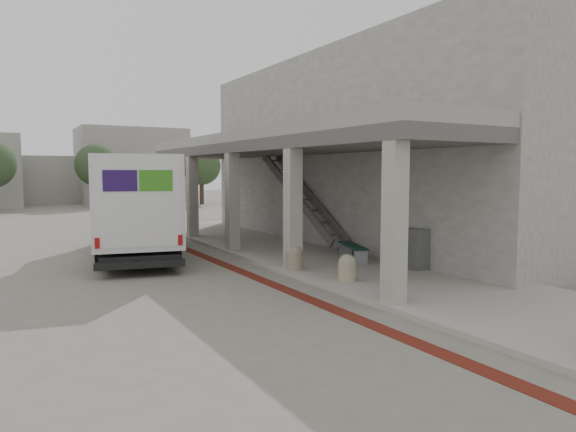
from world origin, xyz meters
TOP-DOWN VIEW (x-y plane):
  - ground at (0.00, 0.00)m, footprint 120.00×120.00m
  - bike_lane_stripe at (1.00, 2.00)m, footprint 0.35×40.00m
  - sidewalk at (4.00, 0.00)m, footprint 4.40×28.00m
  - transit_building at (6.83, 4.50)m, footprint 7.60×17.00m
  - distant_backdrop at (-2.84, 35.89)m, footprint 28.00×10.00m
  - tree_mid at (2.00, 30.00)m, footprint 3.20×3.20m
  - tree_right at (10.00, 29.00)m, footprint 3.20×3.20m
  - fedex_truck at (-0.84, 5.44)m, footprint 3.71×7.75m
  - bench at (4.43, 0.95)m, footprint 0.99×1.86m
  - bollard_near at (2.50, -1.40)m, footprint 0.42×0.42m
  - bollard_far at (2.10, 0.43)m, footprint 0.45×0.45m
  - utility_cabinet at (5.00, -1.08)m, footprint 0.53×0.68m

SIDE VIEW (x-z plane):
  - ground at x=0.00m, z-range 0.00..0.00m
  - bike_lane_stripe at x=1.00m, z-range 0.00..0.01m
  - sidewalk at x=4.00m, z-range 0.00..0.12m
  - bench at x=4.43m, z-range 0.21..0.64m
  - bollard_near at x=2.50m, z-range 0.12..0.76m
  - bollard_far at x=2.10m, z-range 0.12..0.80m
  - utility_cabinet at x=5.00m, z-range 0.12..1.19m
  - fedex_truck at x=-0.84m, z-range 0.10..3.28m
  - distant_backdrop at x=-2.84m, z-range -0.55..5.95m
  - tree_mid at x=2.00m, z-range 0.78..5.58m
  - tree_right at x=10.00m, z-range 0.78..5.58m
  - transit_building at x=6.83m, z-range -0.10..6.90m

